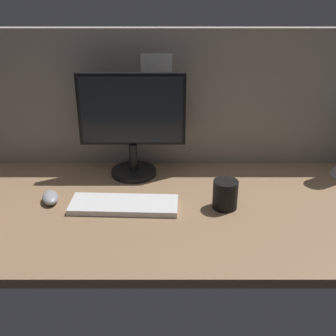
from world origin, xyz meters
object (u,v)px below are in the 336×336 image
at_px(monitor, 132,120).
at_px(keyboard, 124,205).
at_px(mug_black_travel, 225,194).
at_px(mouse, 50,198).

height_order(monitor, keyboard, monitor).
relative_size(keyboard, mug_black_travel, 3.68).
xyz_separation_m(mouse, mug_black_travel, (0.61, -0.04, 0.03)).
bearing_deg(mug_black_travel, monitor, 140.74).
bearing_deg(mouse, mug_black_travel, -19.95).
distance_m(monitor, keyboard, 0.35).
bearing_deg(mouse, keyboard, -24.78).
relative_size(mouse, mug_black_travel, 0.95).
bearing_deg(monitor, mug_black_travel, -39.26).
relative_size(monitor, mouse, 4.27).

